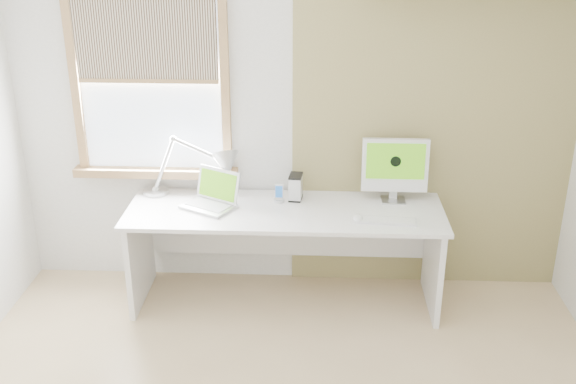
# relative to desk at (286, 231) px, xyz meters

# --- Properties ---
(room) EXTENTS (4.04, 3.54, 2.64)m
(room) POSITION_rel_desk_xyz_m (0.04, -1.44, 0.77)
(room) COLOR tan
(room) RESTS_ON ground
(accent_wall) EXTENTS (2.00, 0.02, 2.60)m
(accent_wall) POSITION_rel_desk_xyz_m (1.04, 0.30, 0.77)
(accent_wall) COLOR #999156
(accent_wall) RESTS_ON room
(window) EXTENTS (1.20, 0.14, 1.42)m
(window) POSITION_rel_desk_xyz_m (-0.96, 0.27, 1.01)
(window) COLOR #987144
(window) RESTS_ON room
(desk) EXTENTS (2.20, 0.70, 0.73)m
(desk) POSITION_rel_desk_xyz_m (0.00, 0.00, 0.00)
(desk) COLOR white
(desk) RESTS_ON room
(desk_lamp) EXTENTS (0.78, 0.34, 0.45)m
(desk_lamp) POSITION_rel_desk_xyz_m (-0.52, 0.13, 0.43)
(desk_lamp) COLOR #BBBDC0
(desk_lamp) RESTS_ON desk
(laptop) EXTENTS (0.44, 0.41, 0.24)m
(laptop) POSITION_rel_desk_xyz_m (-0.51, -0.01, 0.26)
(laptop) COLOR #BBBDC0
(laptop) RESTS_ON desk
(phone_dock) EXTENTS (0.08, 0.08, 0.14)m
(phone_dock) POSITION_rel_desk_xyz_m (-0.05, 0.07, 0.23)
(phone_dock) COLOR #BBBDC0
(phone_dock) RESTS_ON desk
(external_drive) EXTENTS (0.10, 0.15, 0.18)m
(external_drive) POSITION_rel_desk_xyz_m (0.07, 0.13, 0.29)
(external_drive) COLOR #BBBDC0
(external_drive) RESTS_ON desk
(imac) EXTENTS (0.46, 0.15, 0.46)m
(imac) POSITION_rel_desk_xyz_m (0.76, 0.14, 0.45)
(imac) COLOR #BBBDC0
(imac) RESTS_ON desk
(keyboard) EXTENTS (0.42, 0.15, 0.02)m
(keyboard) POSITION_rel_desk_xyz_m (0.68, -0.23, 0.20)
(keyboard) COLOR white
(keyboard) RESTS_ON desk
(mouse) EXTENTS (0.07, 0.11, 0.03)m
(mouse) POSITION_rel_desk_xyz_m (0.50, -0.22, 0.21)
(mouse) COLOR white
(mouse) RESTS_ON desk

